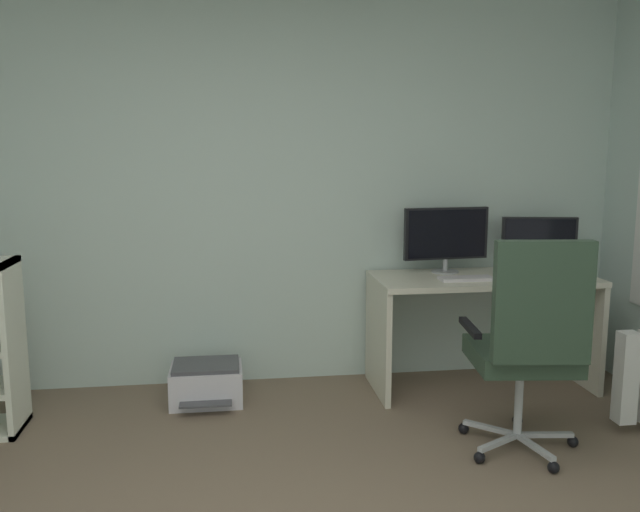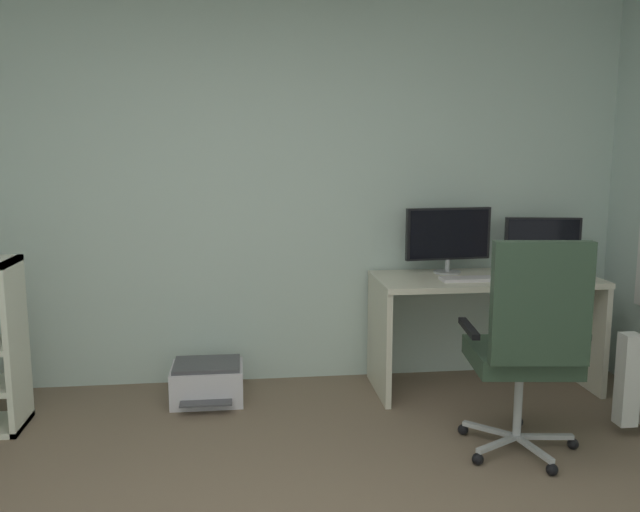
% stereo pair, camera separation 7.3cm
% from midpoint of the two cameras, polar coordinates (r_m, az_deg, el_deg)
% --- Properties ---
extents(wall_back, '(5.14, 0.10, 2.58)m').
position_cam_midpoint_polar(wall_back, '(4.44, -7.26, 5.53)').
color(wall_back, silver).
rests_on(wall_back, ground).
extents(desk, '(1.43, 0.62, 0.75)m').
position_cam_midpoint_polar(desk, '(4.47, 13.34, -4.24)').
color(desk, silver).
rests_on(desk, ground).
extents(monitor_main, '(0.59, 0.18, 0.44)m').
position_cam_midpoint_polar(monitor_main, '(4.46, 10.37, 1.75)').
color(monitor_main, '#B2B5B7').
rests_on(monitor_main, desk).
extents(monitor_secondary, '(0.50, 0.18, 0.36)m').
position_cam_midpoint_polar(monitor_secondary, '(4.72, 17.96, 1.33)').
color(monitor_secondary, '#B2B5B7').
rests_on(monitor_secondary, desk).
extents(keyboard, '(0.34, 0.13, 0.02)m').
position_cam_midpoint_polar(keyboard, '(4.26, 12.01, -1.92)').
color(keyboard, silver).
rests_on(keyboard, desk).
extents(computer_mouse, '(0.08, 0.11, 0.03)m').
position_cam_midpoint_polar(computer_mouse, '(4.36, 14.75, -1.68)').
color(computer_mouse, black).
rests_on(computer_mouse, desk).
extents(office_chair, '(0.64, 0.64, 1.15)m').
position_cam_midpoint_polar(office_chair, '(3.48, 17.00, -6.91)').
color(office_chair, '#B7BABC').
rests_on(office_chair, ground).
extents(printer, '(0.44, 0.43, 0.25)m').
position_cam_midpoint_polar(printer, '(4.27, -10.25, -10.72)').
color(printer, silver).
rests_on(printer, ground).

